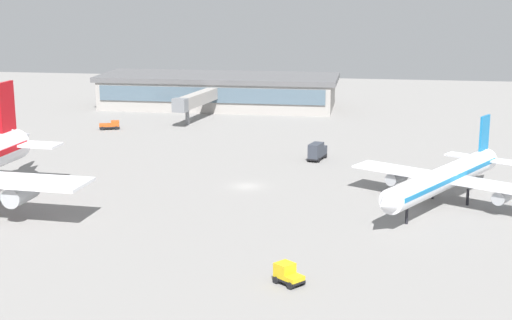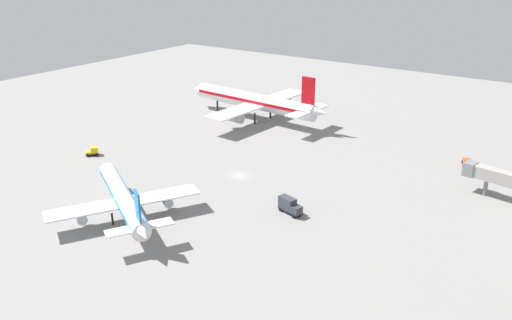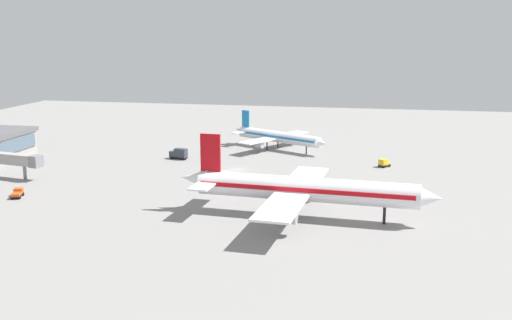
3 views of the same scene
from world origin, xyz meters
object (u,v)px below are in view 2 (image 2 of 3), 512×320
(airplane_at_gate, at_px, (123,198))
(baggage_tug, at_px, (93,151))
(airplane_taxiing, at_px, (255,101))
(catering_truck, at_px, (290,206))
(pushback_tractor, at_px, (467,162))

(airplane_at_gate, bearing_deg, baggage_tug, -0.24)
(airplane_taxiing, xyz_separation_m, catering_truck, (-50.43, -43.97, -4.39))
(airplane_taxiing, relative_size, baggage_tug, 14.70)
(baggage_tug, relative_size, pushback_tractor, 0.78)
(baggage_tug, bearing_deg, airplane_at_gate, -80.56)
(airplane_at_gate, relative_size, airplane_taxiing, 0.63)
(airplane_at_gate, height_order, catering_truck, airplane_at_gate)
(catering_truck, relative_size, pushback_tractor, 1.24)
(airplane_at_gate, relative_size, baggage_tug, 9.28)
(airplane_at_gate, distance_m, pushback_tractor, 85.53)
(pushback_tractor, bearing_deg, catering_truck, -44.07)
(airplane_at_gate, height_order, airplane_taxiing, airplane_taxiing)
(airplane_at_gate, height_order, pushback_tractor, airplane_at_gate)
(airplane_taxiing, relative_size, catering_truck, 9.33)
(airplane_taxiing, distance_m, baggage_tug, 54.66)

